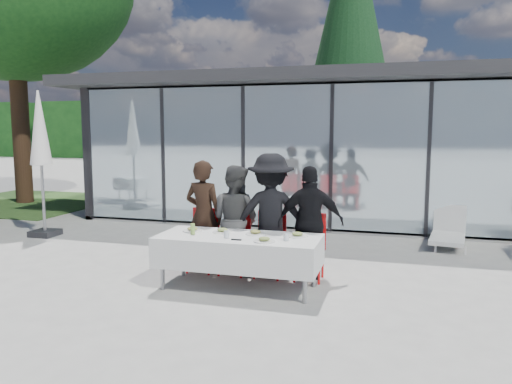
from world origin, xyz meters
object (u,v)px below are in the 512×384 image
at_px(diner_d, 310,223).
at_px(plate_b, 222,231).
at_px(plate_a, 192,230).
at_px(plate_extra, 264,240).
at_px(diner_chair_d, 310,243).
at_px(folded_eyeglasses, 236,240).
at_px(diner_chair_a, 204,236).
at_px(diner_chair_c, 270,241).
at_px(market_umbrella, 40,139).
at_px(diner_chair_b, 235,238).
at_px(dining_table, 239,251).
at_px(diner_c, 271,215).
at_px(diner_b, 235,219).
at_px(diner_a, 204,215).
at_px(plate_d, 297,235).
at_px(plate_c, 256,233).
at_px(juice_bottle, 193,229).
at_px(conifer_tree, 350,28).
at_px(lounger, 448,232).

bearing_deg(diner_d, plate_b, 13.42).
bearing_deg(plate_a, plate_extra, -17.61).
bearing_deg(plate_extra, diner_chair_d, 66.66).
bearing_deg(folded_eyeglasses, diner_chair_a, 130.61).
xyz_separation_m(diner_chair_c, market_umbrella, (-5.24, 1.45, 1.48)).
distance_m(diner_chair_b, plate_b, 0.64).
xyz_separation_m(dining_table, plate_b, (-0.29, 0.15, 0.24)).
bearing_deg(plate_a, diner_chair_b, 55.26).
xyz_separation_m(plate_a, market_umbrella, (-4.23, 2.09, 1.25)).
bearing_deg(diner_c, diner_b, -14.77).
height_order(diner_chair_d, plate_extra, diner_chair_d).
height_order(diner_chair_b, diner_c, diner_c).
xyz_separation_m(diner_chair_a, diner_chair_d, (1.69, 0.00, 0.00)).
bearing_deg(diner_a, plate_d, 168.79).
height_order(plate_c, juice_bottle, juice_bottle).
relative_size(plate_a, market_umbrella, 0.09).
bearing_deg(diner_chair_a, diner_chair_b, 0.00).
bearing_deg(juice_bottle, plate_b, 33.77).
relative_size(diner_chair_d, plate_b, 3.43).
distance_m(diner_chair_c, conifer_tree, 13.47).
bearing_deg(juice_bottle, diner_c, 42.66).
relative_size(diner_chair_a, conifer_tree, 0.09).
xyz_separation_m(diner_d, juice_bottle, (-1.52, -0.84, -0.02)).
bearing_deg(dining_table, plate_a, 171.13).
bearing_deg(lounger, diner_chair_c, -134.27).
relative_size(diner_chair_c, conifer_tree, 0.09).
xyz_separation_m(diner_a, conifer_tree, (1.03, 12.31, 5.12)).
bearing_deg(diner_chair_a, plate_extra, -38.72).
bearing_deg(diner_b, diner_a, 18.40).
relative_size(diner_a, lounger, 1.24).
relative_size(plate_extra, lounger, 0.20).
xyz_separation_m(diner_chair_b, diner_chair_d, (1.17, 0.00, 0.00)).
distance_m(plate_b, plate_c, 0.49).
relative_size(diner_a, plate_a, 6.13).
relative_size(diner_d, lounger, 1.20).
bearing_deg(market_umbrella, diner_chair_d, -13.95).
relative_size(plate_a, conifer_tree, 0.03).
xyz_separation_m(diner_chair_a, lounger, (3.89, 2.88, -0.28)).
xyz_separation_m(plate_b, juice_bottle, (-0.36, -0.24, 0.05)).
distance_m(diner_c, plate_d, 0.80).
bearing_deg(diner_c, dining_table, 55.89).
bearing_deg(lounger, diner_chair_b, -139.50).
xyz_separation_m(diner_chair_d, plate_d, (-0.08, -0.58, 0.24)).
bearing_deg(plate_d, diner_c, 132.05).
relative_size(plate_extra, juice_bottle, 1.85).
xyz_separation_m(diner_chair_c, conifer_tree, (-0.05, 12.32, 5.45)).
bearing_deg(diner_chair_c, dining_table, -109.49).
xyz_separation_m(diner_c, diner_d, (0.61, -0.00, -0.09)).
xyz_separation_m(diner_a, juice_bottle, (0.17, -0.84, -0.04)).
height_order(diner_chair_d, market_umbrella, market_umbrella).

